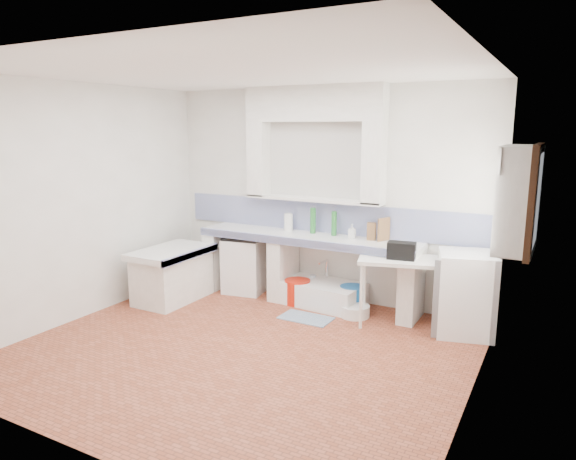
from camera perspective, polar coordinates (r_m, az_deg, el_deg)
The scene contains 36 objects.
floor at distance 5.56m, azimuth -5.03°, elevation -12.99°, with size 4.50×4.50×0.00m, color #9E4D34.
ceiling at distance 5.10m, azimuth -5.60°, elevation 17.05°, with size 4.50×4.50×0.00m, color white.
wall_back at distance 6.89m, azimuth 3.97°, elevation 3.88°, with size 4.50×4.50×0.00m, color white.
wall_front at distance 3.70m, azimuth -22.76°, elevation -3.42°, with size 4.50×4.50×0.00m, color white.
wall_left at distance 6.66m, azimuth -21.67°, elevation 2.85°, with size 4.50×4.50×0.00m, color white.
wall_right at distance 4.35m, azimuth 20.23°, elevation -1.14°, with size 4.50×4.50×0.00m, color white.
alcove_mass at distance 6.76m, azimuth 2.86°, elevation 13.73°, with size 1.90×0.25×0.45m, color white.
window_frame at distance 5.48m, azimuth 24.05°, elevation 3.14°, with size 0.35×0.86×1.06m, color #392112.
lace_valance at distance 5.45m, azimuth 22.84°, elevation 7.22°, with size 0.01×0.84×0.24m, color white.
counter_slab at distance 6.75m, azimuth 2.08°, elevation -0.90°, with size 3.00×0.60×0.08m, color white.
counter_lip at distance 6.51m, azimuth 0.99°, elevation -1.36°, with size 3.00×0.04×0.10m, color navy.
counter_pier_left at distance 7.56m, azimuth -7.50°, elevation -3.16°, with size 0.20×0.55×0.82m, color white.
counter_pier_mid at distance 7.02m, azimuth -0.51°, elevation -4.21°, with size 0.20×0.55×0.82m, color white.
counter_pier_right at distance 6.39m, azimuth 13.43°, elevation -6.08°, with size 0.20×0.55×0.82m, color white.
peninsula_top at distance 7.02m, azimuth -12.71°, elevation -2.37°, with size 0.70×1.10×0.08m, color white.
peninsula_base at distance 7.11m, azimuth -12.58°, elevation -5.12°, with size 0.60×1.00×0.62m, color white.
peninsula_lip at distance 6.81m, azimuth -10.61°, elevation -2.71°, with size 0.04×1.10×0.10m, color navy.
backsplash at distance 6.92m, azimuth 3.89°, elevation 1.40°, with size 4.27×0.03×0.40m, color navy.
stove at distance 7.30m, azimuth -4.70°, elevation -3.87°, with size 0.54×0.52×0.76m, color white.
sink at distance 6.85m, azimuth 3.48°, elevation -7.02°, with size 1.13×0.61×0.27m, color white.
side_table at distance 6.19m, azimuth 12.27°, elevation -6.67°, with size 0.96×0.54×0.04m, color white.
fridge at distance 6.13m, azimuth 18.97°, elevation -6.62°, with size 0.60×0.60×0.93m, color white.
bucket_red at distance 6.85m, azimuth 1.04°, elevation -6.79°, with size 0.34×0.34×0.32m, color red.
bucket_orange at distance 6.75m, azimuth 3.06°, elevation -7.18°, with size 0.32×0.32×0.30m, color #C25602.
bucket_blue at distance 6.69m, azimuth 7.08°, elevation -7.40°, with size 0.32×0.32×0.30m, color #1562B1.
basin_white at distance 6.47m, azimuth 7.38°, elevation -8.81°, with size 0.36×0.36×0.14m, color white.
water_bottle_a at distance 7.05m, azimuth 2.75°, elevation -6.24°, with size 0.09×0.09×0.32m, color silver.
water_bottle_b at distance 6.95m, azimuth 4.90°, elevation -6.75°, with size 0.07×0.07×0.28m, color silver.
black_bag at distance 6.03m, azimuth 12.39°, elevation -2.23°, with size 0.31×0.18×0.20m, color black.
green_bottle_a at distance 6.84m, azimuth 2.76°, elevation 1.04°, with size 0.07×0.07×0.34m, color #27752F.
green_bottle_b at distance 6.72m, azimuth 5.09°, elevation 0.72°, with size 0.07×0.07×0.32m, color #27752F.
knife_block at distance 6.52m, azimuth 9.17°, elevation -0.15°, with size 0.11×0.09×0.22m, color olive.
cutting_board at distance 6.49m, azimuth 10.50°, elevation 0.08°, with size 0.02×0.21×0.29m, color olive.
paper_towel at distance 7.01m, azimuth 0.05°, elevation 0.87°, with size 0.12×0.12×0.23m, color white.
soap_bottle at distance 6.57m, azimuth 7.06°, elevation -0.14°, with size 0.08×0.08×0.18m, color white.
rug at distance 6.38m, azimuth 1.99°, elevation -9.66°, with size 0.63×0.36×0.01m, color #395D84.
Camera 1 is at (2.82, -4.22, 2.28)m, focal length 32.30 mm.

